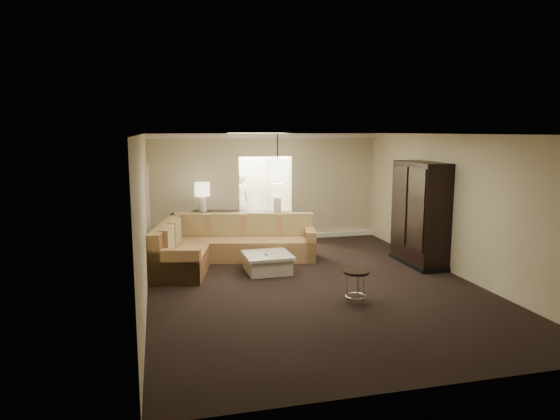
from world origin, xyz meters
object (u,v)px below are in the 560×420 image
object	(u,v)px
sectional_sofa	(222,245)
console_table	(240,227)
armoire	(420,216)
coffee_table	(268,263)
drink_table	(356,280)
person	(240,198)

from	to	relation	value
sectional_sofa	console_table	xyz separation A→B (m)	(0.59, 1.21, 0.15)
armoire	coffee_table	bearing A→B (deg)	176.95
console_table	sectional_sofa	bearing A→B (deg)	-96.52
coffee_table	drink_table	xyz separation A→B (m)	(1.06, -2.12, 0.19)
coffee_table	person	bearing A→B (deg)	87.78
coffee_table	console_table	distance (m)	2.19
drink_table	sectional_sofa	bearing A→B (deg)	121.21
coffee_table	drink_table	size ratio (longest dim) A/B	1.80
sectional_sofa	coffee_table	distance (m)	1.25
coffee_table	armoire	distance (m)	3.43
console_table	drink_table	size ratio (longest dim) A/B	4.51
person	armoire	bearing A→B (deg)	109.20
armoire	person	world-z (taller)	armoire
sectional_sofa	armoire	size ratio (longest dim) A/B	1.70
console_table	drink_table	distance (m)	4.46
drink_table	person	xyz separation A→B (m)	(-0.88, 6.62, 0.55)
drink_table	person	world-z (taller)	person
sectional_sofa	console_table	size ratio (longest dim) A/B	1.56
sectional_sofa	coffee_table	world-z (taller)	sectional_sofa
sectional_sofa	drink_table	distance (m)	3.58
person	coffee_table	bearing A→B (deg)	73.06
coffee_table	drink_table	world-z (taller)	drink_table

